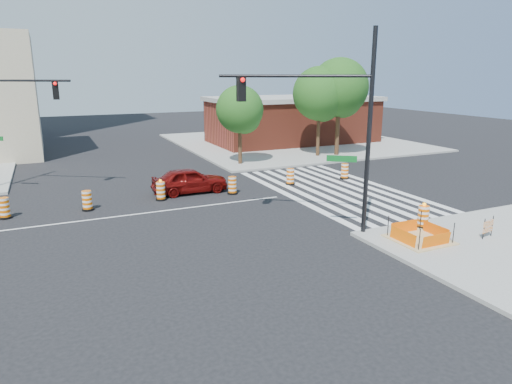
% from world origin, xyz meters
% --- Properties ---
extents(ground, '(120.00, 120.00, 0.00)m').
position_xyz_m(ground, '(0.00, 0.00, 0.00)').
color(ground, black).
rests_on(ground, ground).
extents(sidewalk_ne, '(22.00, 22.00, 0.15)m').
position_xyz_m(sidewalk_ne, '(18.00, 18.00, 0.07)').
color(sidewalk_ne, gray).
rests_on(sidewalk_ne, ground).
extents(crosswalk_east, '(6.75, 13.50, 0.01)m').
position_xyz_m(crosswalk_east, '(10.95, 0.00, 0.01)').
color(crosswalk_east, silver).
rests_on(crosswalk_east, ground).
extents(lane_centerline, '(14.00, 0.12, 0.01)m').
position_xyz_m(lane_centerline, '(0.00, 0.00, 0.01)').
color(lane_centerline, silver).
rests_on(lane_centerline, ground).
extents(excavation_pit, '(2.20, 2.20, 0.90)m').
position_xyz_m(excavation_pit, '(9.00, -9.00, 0.22)').
color(excavation_pit, tan).
rests_on(excavation_pit, ground).
extents(brick_storefront, '(16.50, 8.50, 4.60)m').
position_xyz_m(brick_storefront, '(18.00, 18.00, 2.32)').
color(brick_storefront, maroon).
rests_on(brick_storefront, ground).
extents(red_coupe, '(4.41, 1.79, 1.50)m').
position_xyz_m(red_coupe, '(2.79, 2.99, 0.75)').
color(red_coupe, '#5E0908').
rests_on(red_coupe, ground).
extents(signal_pole_se, '(5.29, 3.89, 8.49)m').
position_xyz_m(signal_pole_se, '(6.11, -6.12, 5.20)').
color(signal_pole_se, black).
rests_on(signal_pole_se, ground).
extents(signal_pole_nw, '(5.29, 3.38, 8.13)m').
position_xyz_m(signal_pole_nw, '(-6.82, 7.47, 4.98)').
color(signal_pole_nw, black).
rests_on(signal_pole_nw, ground).
extents(pit_drum, '(0.59, 0.59, 1.16)m').
position_xyz_m(pit_drum, '(10.28, -7.85, 0.63)').
color(pit_drum, black).
rests_on(pit_drum, ground).
extents(barricade, '(0.75, 0.19, 0.89)m').
position_xyz_m(barricade, '(11.81, -9.96, 0.64)').
color(barricade, '#E56104').
rests_on(barricade, ground).
extents(tree_north_c, '(3.54, 3.54, 6.02)m').
position_xyz_m(tree_north_c, '(8.70, 9.41, 4.04)').
color(tree_north_c, '#382314').
rests_on(tree_north_c, ground).
extents(tree_north_d, '(4.37, 4.37, 7.44)m').
position_xyz_m(tree_north_d, '(15.98, 9.95, 5.00)').
color(tree_north_d, '#382314').
rests_on(tree_north_d, ground).
extents(tree_north_e, '(4.78, 4.78, 8.12)m').
position_xyz_m(tree_north_e, '(17.66, 9.64, 5.45)').
color(tree_north_e, '#382314').
rests_on(tree_north_e, ground).
extents(median_drum_1, '(0.60, 0.60, 1.02)m').
position_xyz_m(median_drum_1, '(-6.81, 1.99, 0.48)').
color(median_drum_1, black).
rests_on(median_drum_1, ground).
extents(median_drum_2, '(0.60, 0.60, 1.02)m').
position_xyz_m(median_drum_2, '(-3.04, 1.74, 0.48)').
color(median_drum_2, black).
rests_on(median_drum_2, ground).
extents(median_drum_3, '(0.60, 0.60, 1.18)m').
position_xyz_m(median_drum_3, '(0.85, 2.10, 0.49)').
color(median_drum_3, black).
rests_on(median_drum_3, ground).
extents(median_drum_4, '(0.60, 0.60, 1.02)m').
position_xyz_m(median_drum_4, '(4.95, 1.69, 0.48)').
color(median_drum_4, black).
rests_on(median_drum_4, ground).
extents(median_drum_5, '(0.60, 0.60, 1.02)m').
position_xyz_m(median_drum_5, '(9.15, 2.33, 0.48)').
color(median_drum_5, black).
rests_on(median_drum_5, ground).
extents(median_drum_6, '(0.60, 0.60, 1.02)m').
position_xyz_m(median_drum_6, '(13.22, 2.22, 0.48)').
color(median_drum_6, black).
rests_on(median_drum_6, ground).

